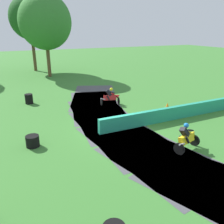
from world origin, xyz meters
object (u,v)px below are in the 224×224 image
object	(u,v)px
motorcycle_lead_red	(111,97)
traffic_cone	(167,105)
motorcycle_chase_yellow	(187,137)
tire_stack_near	(29,99)
tire_stack_mid_a	(33,141)

from	to	relation	value
motorcycle_lead_red	traffic_cone	distance (m)	4.52
motorcycle_lead_red	motorcycle_chase_yellow	world-z (taller)	motorcycle_lead_red
motorcycle_chase_yellow	tire_stack_near	size ratio (longest dim) A/B	2.10
motorcycle_chase_yellow	tire_stack_near	xyz separation A→B (m)	(-6.32, 11.52, -0.25)
tire_stack_mid_a	traffic_cone	world-z (taller)	tire_stack_mid_a
tire_stack_mid_a	traffic_cone	distance (m)	10.58
motorcycle_chase_yellow	tire_stack_near	distance (m)	13.14
motorcycle_lead_red	tire_stack_mid_a	distance (m)	8.29
motorcycle_chase_yellow	tire_stack_mid_a	world-z (taller)	motorcycle_chase_yellow
motorcycle_lead_red	tire_stack_mid_a	bearing A→B (deg)	-144.59
motorcycle_lead_red	tire_stack_near	size ratio (longest dim) A/B	2.15
motorcycle_chase_yellow	tire_stack_mid_a	bearing A→B (deg)	152.96
motorcycle_lead_red	tire_stack_near	xyz separation A→B (m)	(-5.97, 3.10, -0.25)
tire_stack_near	tire_stack_mid_a	world-z (taller)	tire_stack_near
tire_stack_near	traffic_cone	bearing A→B (deg)	-31.10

